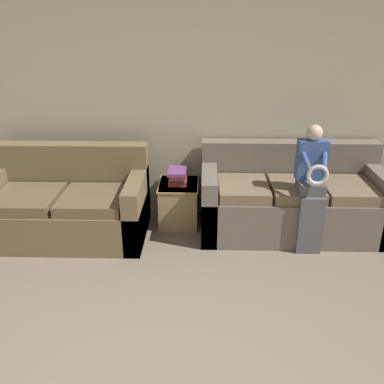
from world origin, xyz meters
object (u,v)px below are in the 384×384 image
book_stack (178,176)px  child_left_seated (311,184)px  couch_main (291,201)px  couch_side (66,206)px  side_shelf (179,202)px

book_stack → child_left_seated: bearing=-20.8°
couch_main → couch_side: bearing=-176.4°
child_left_seated → side_shelf: bearing=158.9°
child_left_seated → side_shelf: 1.46m
couch_main → couch_side: 2.38m
couch_main → couch_side: (-2.38, -0.15, -0.02)m
couch_main → child_left_seated: 0.50m
book_stack → side_shelf: bearing=15.5°
couch_main → side_shelf: couch_main is taller
child_left_seated → side_shelf: size_ratio=2.32×
couch_side → book_stack: (1.16, 0.29, 0.24)m
side_shelf → couch_side: bearing=-165.7°
child_left_seated → couch_side: bearing=175.2°
couch_side → child_left_seated: bearing=-4.8°
side_shelf → book_stack: (-0.01, -0.00, 0.31)m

